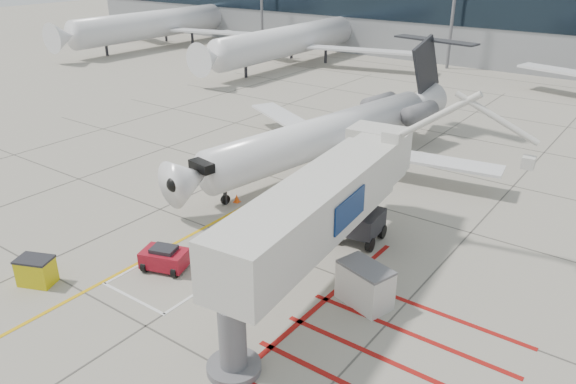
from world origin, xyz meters
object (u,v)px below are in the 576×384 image
Objects in this scene: jet_bridge at (312,222)px; pushback_tug at (165,257)px; spill_bin at (36,271)px; regional_jet at (305,120)px.

pushback_tug is (-6.76, -2.59, -2.89)m from jet_bridge.
spill_bin is at bearing -149.92° from pushback_tug.
regional_jet is 1.67× the size of jet_bridge.
spill_bin is (-2.32, -18.45, -3.18)m from regional_jet.
regional_jet is at bearing 77.26° from pushback_tug.
pushback_tug is 5.81m from spill_bin.
jet_bridge is 7.80m from pushback_tug.
pushback_tug is at bearing -164.96° from jet_bridge.
regional_jet is at bearing 119.76° from jet_bridge.
jet_bridge is at bearing -44.74° from regional_jet.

